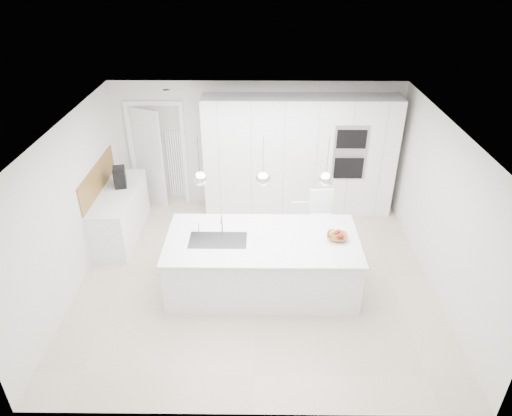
{
  "coord_description": "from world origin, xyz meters",
  "views": [
    {
      "loc": [
        0.06,
        -5.82,
        4.63
      ],
      "look_at": [
        0.0,
        0.3,
        1.1
      ],
      "focal_mm": 32.0,
      "sensor_mm": 36.0,
      "label": 1
    }
  ],
  "objects_px": {
    "espresso_machine": "(120,177)",
    "bar_stool_left": "(300,231)",
    "island_base": "(262,266)",
    "bar_stool_right": "(321,227)",
    "fruit_bowl": "(337,237)"
  },
  "relations": [
    {
      "from": "espresso_machine",
      "to": "bar_stool_left",
      "type": "distance_m",
      "value": 3.32
    },
    {
      "from": "island_base",
      "to": "fruit_bowl",
      "type": "distance_m",
      "value": 1.2
    },
    {
      "from": "bar_stool_left",
      "to": "island_base",
      "type": "bearing_deg",
      "value": -128.74
    },
    {
      "from": "espresso_machine",
      "to": "bar_stool_left",
      "type": "height_order",
      "value": "espresso_machine"
    },
    {
      "from": "bar_stool_right",
      "to": "island_base",
      "type": "bearing_deg",
      "value": -143.3
    },
    {
      "from": "fruit_bowl",
      "to": "espresso_machine",
      "type": "xyz_separation_m",
      "value": [
        -3.62,
        1.68,
        0.13
      ]
    },
    {
      "from": "island_base",
      "to": "espresso_machine",
      "type": "distance_m",
      "value": 3.13
    },
    {
      "from": "island_base",
      "to": "bar_stool_right",
      "type": "bearing_deg",
      "value": 40.69
    },
    {
      "from": "island_base",
      "to": "espresso_machine",
      "type": "height_order",
      "value": "espresso_machine"
    },
    {
      "from": "espresso_machine",
      "to": "fruit_bowl",
      "type": "bearing_deg",
      "value": -39.19
    },
    {
      "from": "fruit_bowl",
      "to": "bar_stool_right",
      "type": "height_order",
      "value": "bar_stool_right"
    },
    {
      "from": "fruit_bowl",
      "to": "bar_stool_right",
      "type": "xyz_separation_m",
      "value": [
        -0.13,
        0.78,
        -0.33
      ]
    },
    {
      "from": "island_base",
      "to": "bar_stool_right",
      "type": "xyz_separation_m",
      "value": [
        0.96,
        0.83,
        0.18
      ]
    },
    {
      "from": "espresso_machine",
      "to": "bar_stool_right",
      "type": "height_order",
      "value": "espresso_machine"
    },
    {
      "from": "fruit_bowl",
      "to": "island_base",
      "type": "bearing_deg",
      "value": -177.41
    }
  ]
}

